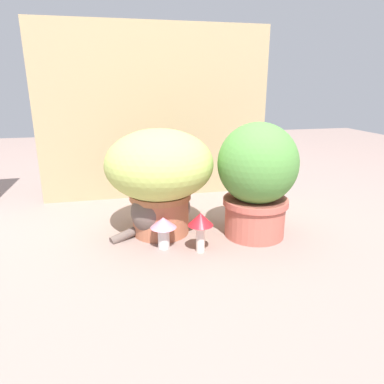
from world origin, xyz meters
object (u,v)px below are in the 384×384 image
at_px(mushroom_ornament_pink, 163,227).
at_px(cat, 164,205).
at_px(leafy_planter, 257,177).
at_px(mushroom_ornament_red, 201,223).
at_px(grass_planter, 160,172).

bearing_deg(mushroom_ornament_pink, cat, 79.84).
bearing_deg(leafy_planter, mushroom_ornament_red, -158.53).
relative_size(leafy_planter, mushroom_ornament_red, 3.01).
relative_size(mushroom_ornament_pink, mushroom_ornament_red, 0.81).
bearing_deg(grass_planter, mushroom_ornament_red, -60.31).
bearing_deg(cat, mushroom_ornament_red, -62.58).
xyz_separation_m(mushroom_ornament_pink, mushroom_ornament_red, (0.13, -0.06, 0.03)).
distance_m(leafy_planter, cat, 0.39).
xyz_separation_m(cat, mushroom_ornament_pink, (-0.02, -0.14, -0.04)).
bearing_deg(mushroom_ornament_pink, grass_planter, 86.26).
height_order(leafy_planter, mushroom_ornament_red, leafy_planter).
relative_size(grass_planter, leafy_planter, 0.94).
xyz_separation_m(leafy_planter, mushroom_ornament_pink, (-0.38, -0.04, -0.16)).
height_order(leafy_planter, cat, leafy_planter).
xyz_separation_m(grass_planter, mushroom_ornament_red, (0.12, -0.21, -0.14)).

